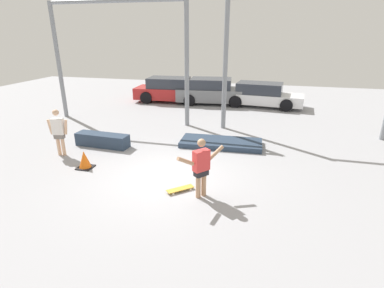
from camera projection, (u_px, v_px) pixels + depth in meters
ground_plane at (167, 178)px, 8.80m from camera, size 36.00×36.00×0.00m
skateboarder at (201, 166)px, 7.51m from camera, size 1.00×1.14×1.59m
skateboard at (180, 189)px, 8.04m from camera, size 0.70×0.67×0.08m
grind_box at (102, 140)px, 11.18m from camera, size 2.06×0.66×0.48m
manual_pad at (221, 143)px, 11.31m from camera, size 3.08×1.39×0.19m
canopy_support_left at (118, 47)px, 13.38m from camera, size 6.60×0.20×5.35m
canopy_support_right at (308, 50)px, 11.52m from camera, size 6.60×0.20×5.35m
parked_car_red at (171, 90)px, 18.33m from camera, size 4.50×2.11×1.46m
parked_car_grey at (213, 92)px, 17.86m from camera, size 4.46×2.35×1.48m
parked_car_white at (261, 95)px, 17.18m from camera, size 4.66×2.17×1.34m
bystander at (58, 131)px, 10.13m from camera, size 0.70×0.27×1.63m
traffic_cone at (85, 160)px, 9.36m from camera, size 0.47×0.47×0.56m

